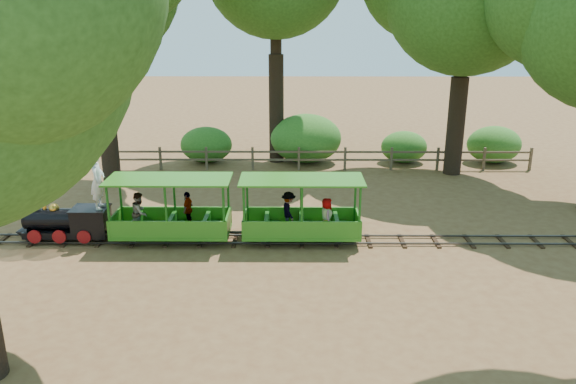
{
  "coord_description": "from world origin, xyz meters",
  "views": [
    {
      "loc": [
        -1.3,
        -15.51,
        6.56
      ],
      "look_at": [
        -1.41,
        0.5,
        1.4
      ],
      "focal_mm": 35.0,
      "sensor_mm": 36.0,
      "label": 1
    }
  ],
  "objects_px": {
    "carriage_rear": "(302,217)",
    "fence": "(322,157)",
    "locomotive": "(57,182)",
    "carriage_front": "(168,217)"
  },
  "relations": [
    {
      "from": "carriage_rear",
      "to": "fence",
      "type": "bearing_deg",
      "value": 82.83
    },
    {
      "from": "carriage_front",
      "to": "fence",
      "type": "distance_m",
      "value": 9.42
    },
    {
      "from": "locomotive",
      "to": "fence",
      "type": "bearing_deg",
      "value": 44.18
    },
    {
      "from": "carriage_front",
      "to": "fence",
      "type": "xyz_separation_m",
      "value": [
        4.97,
        8.0,
        -0.2
      ]
    },
    {
      "from": "locomotive",
      "to": "carriage_front",
      "type": "xyz_separation_m",
      "value": [
        3.19,
        -0.07,
        -1.05
      ]
    },
    {
      "from": "fence",
      "to": "locomotive",
      "type": "bearing_deg",
      "value": -135.82
    },
    {
      "from": "carriage_front",
      "to": "carriage_rear",
      "type": "relative_size",
      "value": 1.0
    },
    {
      "from": "carriage_front",
      "to": "fence",
      "type": "height_order",
      "value": "carriage_front"
    },
    {
      "from": "carriage_rear",
      "to": "fence",
      "type": "distance_m",
      "value": 8.08
    },
    {
      "from": "locomotive",
      "to": "carriage_front",
      "type": "relative_size",
      "value": 0.91
    }
  ]
}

